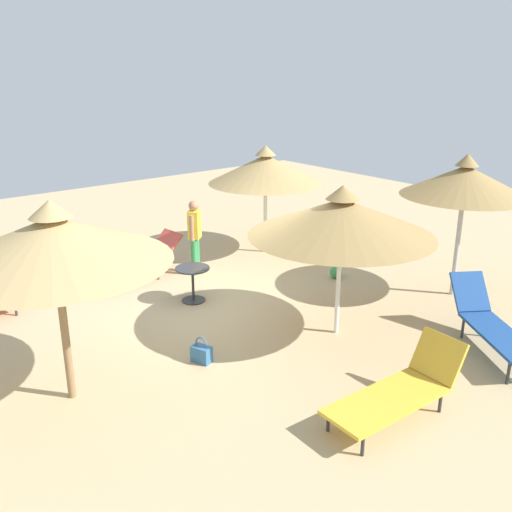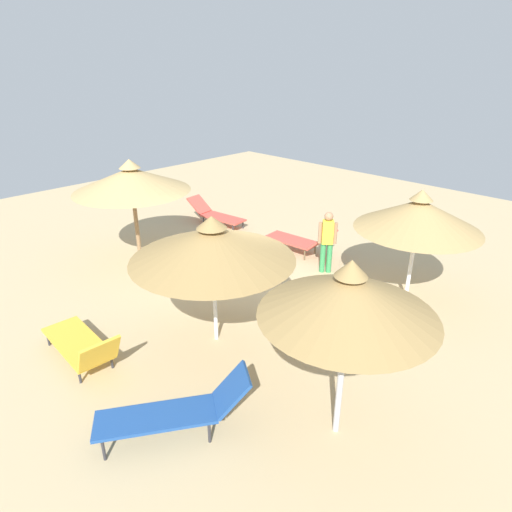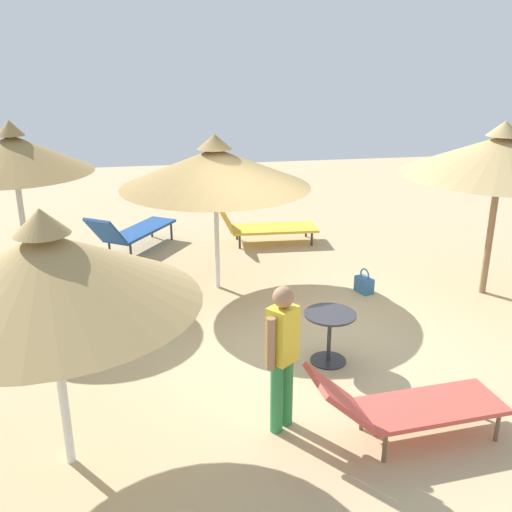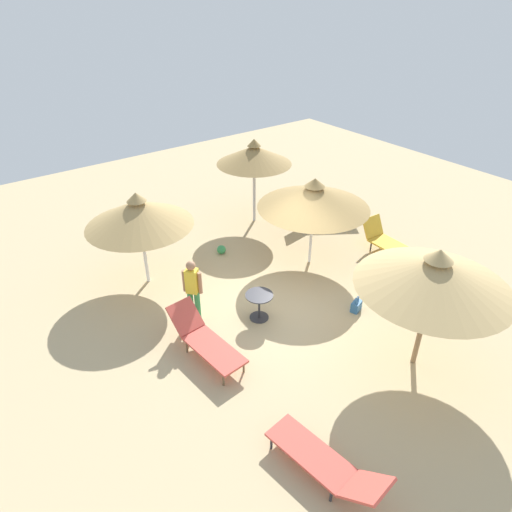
{
  "view_description": "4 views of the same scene",
  "coord_description": "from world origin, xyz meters",
  "px_view_note": "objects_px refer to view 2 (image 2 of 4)",
  "views": [
    {
      "loc": [
        7.33,
        -5.54,
        4.21
      ],
      "look_at": [
        0.23,
        0.3,
        1.08
      ],
      "focal_mm": 39.66,
      "sensor_mm": 36.0,
      "label": 1
    },
    {
      "loc": [
        6.1,
        6.26,
        4.87
      ],
      "look_at": [
        0.22,
        0.51,
        1.16
      ],
      "focal_mm": 30.66,
      "sensor_mm": 36.0,
      "label": 2
    },
    {
      "loc": [
        -7.18,
        1.75,
        3.75
      ],
      "look_at": [
        0.25,
        0.46,
        1.01
      ],
      "focal_mm": 41.39,
      "sensor_mm": 36.0,
      "label": 3
    },
    {
      "loc": [
        -5.92,
        -6.7,
        6.71
      ],
      "look_at": [
        -0.71,
        0.2,
        1.38
      ],
      "focal_mm": 31.52,
      "sensor_mm": 36.0,
      "label": 4
    }
  ],
  "objects_px": {
    "parasol_umbrella_far_right": "(131,179)",
    "lounge_chair_far_left": "(301,240)",
    "lounge_chair_near_right": "(178,410)",
    "beach_ball": "(349,334)",
    "lounge_chair_front": "(215,214)",
    "side_table_round": "(268,260)",
    "lounge_chair_center": "(82,345)",
    "parasol_umbrella_near_left": "(212,243)",
    "parasol_umbrella_edge": "(349,296)",
    "parasol_umbrella_back": "(419,215)",
    "handbag": "(172,283)",
    "person_standing_far_right": "(327,239)"
  },
  "relations": [
    {
      "from": "lounge_chair_front",
      "to": "lounge_chair_near_right",
      "type": "xyz_separation_m",
      "value": [
        6.06,
        6.24,
        0.08
      ]
    },
    {
      "from": "parasol_umbrella_edge",
      "to": "parasol_umbrella_near_left",
      "type": "bearing_deg",
      "value": -95.6
    },
    {
      "from": "lounge_chair_center",
      "to": "side_table_round",
      "type": "bearing_deg",
      "value": 179.95
    },
    {
      "from": "person_standing_far_right",
      "to": "parasol_umbrella_edge",
      "type": "bearing_deg",
      "value": 37.83
    },
    {
      "from": "parasol_umbrella_near_left",
      "to": "lounge_chair_center",
      "type": "distance_m",
      "value": 2.85
    },
    {
      "from": "parasol_umbrella_far_right",
      "to": "side_table_round",
      "type": "bearing_deg",
      "value": 118.86
    },
    {
      "from": "lounge_chair_far_left",
      "to": "beach_ball",
      "type": "distance_m",
      "value": 4.07
    },
    {
      "from": "lounge_chair_far_left",
      "to": "lounge_chair_near_right",
      "type": "height_order",
      "value": "lounge_chair_near_right"
    },
    {
      "from": "beach_ball",
      "to": "parasol_umbrella_edge",
      "type": "bearing_deg",
      "value": 28.8
    },
    {
      "from": "lounge_chair_center",
      "to": "parasol_umbrella_near_left",
      "type": "bearing_deg",
      "value": 152.26
    },
    {
      "from": "parasol_umbrella_edge",
      "to": "person_standing_far_right",
      "type": "height_order",
      "value": "parasol_umbrella_edge"
    },
    {
      "from": "beach_ball",
      "to": "lounge_chair_near_right",
      "type": "bearing_deg",
      "value": -6.99
    },
    {
      "from": "parasol_umbrella_edge",
      "to": "side_table_round",
      "type": "bearing_deg",
      "value": -125.58
    },
    {
      "from": "lounge_chair_near_right",
      "to": "parasol_umbrella_near_left",
      "type": "bearing_deg",
      "value": -143.72
    },
    {
      "from": "side_table_round",
      "to": "parasol_umbrella_far_right",
      "type": "bearing_deg",
      "value": -61.14
    },
    {
      "from": "parasol_umbrella_edge",
      "to": "parasol_umbrella_back",
      "type": "relative_size",
      "value": 1.04
    },
    {
      "from": "lounge_chair_near_right",
      "to": "beach_ball",
      "type": "relative_size",
      "value": 8.17
    },
    {
      "from": "parasol_umbrella_edge",
      "to": "lounge_chair_front",
      "type": "xyz_separation_m",
      "value": [
        -4.45,
        -7.78,
        -1.85
      ]
    },
    {
      "from": "parasol_umbrella_back",
      "to": "lounge_chair_near_right",
      "type": "xyz_separation_m",
      "value": [
        5.89,
        -0.45,
        -1.52
      ]
    },
    {
      "from": "beach_ball",
      "to": "side_table_round",
      "type": "bearing_deg",
      "value": -106.75
    },
    {
      "from": "lounge_chair_far_left",
      "to": "beach_ball",
      "type": "height_order",
      "value": "lounge_chair_far_left"
    },
    {
      "from": "lounge_chair_far_left",
      "to": "lounge_chair_center",
      "type": "xyz_separation_m",
      "value": [
        6.3,
        0.26,
        -0.05
      ]
    },
    {
      "from": "parasol_umbrella_near_left",
      "to": "beach_ball",
      "type": "bearing_deg",
      "value": 133.02
    },
    {
      "from": "lounge_chair_front",
      "to": "person_standing_far_right",
      "type": "xyz_separation_m",
      "value": [
        0.35,
        4.6,
        0.53
      ]
    },
    {
      "from": "parasol_umbrella_back",
      "to": "beach_ball",
      "type": "xyz_separation_m",
      "value": [
        2.27,
        -0.0,
        -1.83
      ]
    },
    {
      "from": "lounge_chair_center",
      "to": "handbag",
      "type": "bearing_deg",
      "value": -156.52
    },
    {
      "from": "parasol_umbrella_near_left",
      "to": "lounge_chair_near_right",
      "type": "relative_size",
      "value": 1.4
    },
    {
      "from": "parasol_umbrella_far_right",
      "to": "lounge_chair_far_left",
      "type": "xyz_separation_m",
      "value": [
        -3.29,
        2.77,
        -1.78
      ]
    },
    {
      "from": "person_standing_far_right",
      "to": "beach_ball",
      "type": "bearing_deg",
      "value": 44.83
    },
    {
      "from": "parasol_umbrella_far_right",
      "to": "handbag",
      "type": "xyz_separation_m",
      "value": [
        0.32,
        1.86,
        -2.05
      ]
    },
    {
      "from": "handbag",
      "to": "parasol_umbrella_near_left",
      "type": "bearing_deg",
      "value": 75.15
    },
    {
      "from": "lounge_chair_center",
      "to": "parasol_umbrella_edge",
      "type": "bearing_deg",
      "value": 114.03
    },
    {
      "from": "lounge_chair_center",
      "to": "beach_ball",
      "type": "distance_m",
      "value": 4.81
    },
    {
      "from": "parasol_umbrella_back",
      "to": "lounge_chair_front",
      "type": "relative_size",
      "value": 1.23
    },
    {
      "from": "side_table_round",
      "to": "parasol_umbrella_back",
      "type": "bearing_deg",
      "value": 115.32
    },
    {
      "from": "parasol_umbrella_far_right",
      "to": "lounge_chair_near_right",
      "type": "relative_size",
      "value": 1.37
    },
    {
      "from": "parasol_umbrella_far_right",
      "to": "person_standing_far_right",
      "type": "distance_m",
      "value": 5.01
    },
    {
      "from": "person_standing_far_right",
      "to": "parasol_umbrella_back",
      "type": "bearing_deg",
      "value": 95.11
    },
    {
      "from": "parasol_umbrella_back",
      "to": "parasol_umbrella_edge",
      "type": "bearing_deg",
      "value": 14.39
    },
    {
      "from": "parasol_umbrella_far_right",
      "to": "beach_ball",
      "type": "bearing_deg",
      "value": 97.54
    },
    {
      "from": "lounge_chair_near_right",
      "to": "side_table_round",
      "type": "distance_m",
      "value": 5.14
    },
    {
      "from": "side_table_round",
      "to": "lounge_chair_center",
      "type": "bearing_deg",
      "value": -0.05
    },
    {
      "from": "lounge_chair_far_left",
      "to": "side_table_round",
      "type": "xyz_separation_m",
      "value": [
        1.62,
        0.27,
        0.04
      ]
    },
    {
      "from": "lounge_chair_far_left",
      "to": "lounge_chair_front",
      "type": "height_order",
      "value": "lounge_chair_far_left"
    },
    {
      "from": "parasol_umbrella_edge",
      "to": "handbag",
      "type": "bearing_deg",
      "value": -99.69
    },
    {
      "from": "parasol_umbrella_far_right",
      "to": "parasol_umbrella_near_left",
      "type": "relative_size",
      "value": 0.98
    },
    {
      "from": "lounge_chair_front",
      "to": "handbag",
      "type": "distance_m",
      "value": 4.39
    },
    {
      "from": "parasol_umbrella_back",
      "to": "lounge_chair_center",
      "type": "bearing_deg",
      "value": -25.83
    },
    {
      "from": "person_standing_far_right",
      "to": "beach_ball",
      "type": "relative_size",
      "value": 6.14
    },
    {
      "from": "lounge_chair_front",
      "to": "side_table_round",
      "type": "xyz_separation_m",
      "value": [
        1.56,
        3.75,
        0.09
      ]
    }
  ]
}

